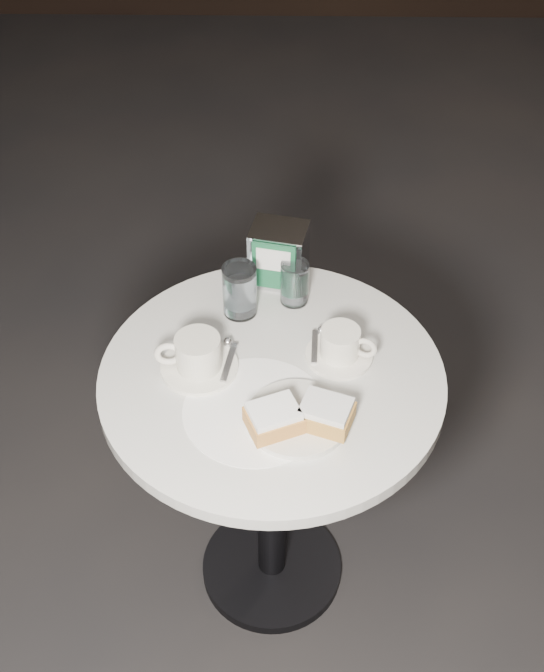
{
  "coord_description": "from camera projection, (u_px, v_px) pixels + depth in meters",
  "views": [
    {
      "loc": [
        0.02,
        -1.17,
        1.97
      ],
      "look_at": [
        0.0,
        0.02,
        0.83
      ],
      "focal_mm": 45.0,
      "sensor_mm": 36.0,
      "label": 1
    }
  ],
  "objects": [
    {
      "name": "water_glass_right",
      "position": [
        294.0,
        283.0,
        1.82
      ],
      "size": [
        0.07,
        0.07,
        0.1
      ],
      "rotation": [
        0.0,
        0.0,
        0.18
      ],
      "color": "white",
      "rests_on": "cafe_table"
    },
    {
      "name": "coffee_cup_left",
      "position": [
        198.0,
        356.0,
        1.68
      ],
      "size": [
        0.17,
        0.17,
        0.08
      ],
      "rotation": [
        0.0,
        0.0,
        0.1
      ],
      "color": "white",
      "rests_on": "cafe_table"
    },
    {
      "name": "coffee_cup_right",
      "position": [
        341.0,
        346.0,
        1.71
      ],
      "size": [
        0.17,
        0.17,
        0.07
      ],
      "rotation": [
        0.0,
        0.0,
        -0.3
      ],
      "color": "white",
      "rests_on": "cafe_table"
    },
    {
      "name": "napkin_dispenser",
      "position": [
        279.0,
        255.0,
        1.86
      ],
      "size": [
        0.14,
        0.12,
        0.14
      ],
      "rotation": [
        0.0,
        0.0,
        -0.21
      ],
      "color": "silver",
      "rests_on": "cafe_table"
    },
    {
      "name": "cafe_table",
      "position": [
        272.0,
        436.0,
        1.83
      ],
      "size": [
        0.7,
        0.7,
        0.74
      ],
      "color": "black",
      "rests_on": "ground"
    },
    {
      "name": "sugar_spill",
      "position": [
        255.0,
        410.0,
        1.62
      ],
      "size": [
        0.37,
        0.37,
        0.0
      ],
      "primitive_type": "cylinder",
      "rotation": [
        0.0,
        0.0,
        -0.43
      ],
      "color": "white",
      "rests_on": "cafe_table"
    },
    {
      "name": "beignet_plate",
      "position": [
        299.0,
        417.0,
        1.58
      ],
      "size": [
        0.22,
        0.21,
        0.06
      ],
      "rotation": [
        0.0,
        0.0,
        0.09
      ],
      "color": "silver",
      "rests_on": "cafe_table"
    },
    {
      "name": "water_glass_left",
      "position": [
        240.0,
        291.0,
        1.79
      ],
      "size": [
        0.08,
        0.08,
        0.12
      ],
      "rotation": [
        0.0,
        0.0,
        -0.13
      ],
      "color": "silver",
      "rests_on": "cafe_table"
    },
    {
      "name": "ground",
      "position": [
        272.0,
        570.0,
        2.21
      ],
      "size": [
        7.0,
        7.0,
        0.0
      ],
      "primitive_type": "plane",
      "color": "black",
      "rests_on": "ground"
    }
  ]
}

